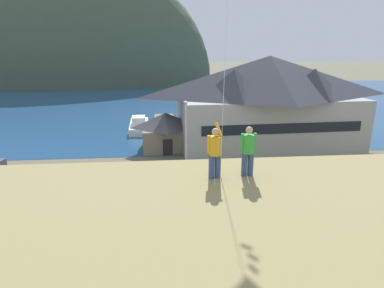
% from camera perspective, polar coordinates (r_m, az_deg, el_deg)
% --- Properties ---
extents(ground_plane, '(600.00, 600.00, 0.00)m').
position_cam_1_polar(ground_plane, '(19.86, -1.89, -19.00)').
color(ground_plane, '#66604C').
extents(parking_lot_pad, '(40.00, 20.00, 0.10)m').
position_cam_1_polar(parking_lot_pad, '(24.07, -2.58, -11.98)').
color(parking_lot_pad, gray).
rests_on(parking_lot_pad, ground).
extents(bay_water, '(360.00, 84.00, 0.03)m').
position_cam_1_polar(bay_water, '(77.01, -4.46, 7.91)').
color(bay_water, navy).
rests_on(bay_water, ground).
extents(far_hill_east_peak, '(91.10, 67.92, 55.07)m').
position_cam_1_polar(far_hill_east_peak, '(144.97, -31.05, 9.68)').
color(far_hill_east_peak, '#334733').
rests_on(far_hill_east_peak, ground).
extents(far_hill_center_saddle, '(84.16, 67.08, 74.47)m').
position_cam_1_polar(far_hill_center_saddle, '(140.74, -19.19, 10.97)').
color(far_hill_center_saddle, '#2D3D33').
rests_on(far_hill_center_saddle, ground).
extents(far_hill_far_shoulder, '(100.57, 60.84, 88.20)m').
position_cam_1_polar(far_hill_far_shoulder, '(130.69, -19.56, 10.57)').
color(far_hill_far_shoulder, '#42513D').
rests_on(far_hill_far_shoulder, ground).
extents(harbor_lodge, '(22.99, 12.65, 10.85)m').
position_cam_1_polar(harbor_lodge, '(39.93, 13.43, 7.85)').
color(harbor_lodge, '#999E99').
rests_on(harbor_lodge, ground).
extents(storage_shed_waterside, '(6.31, 5.81, 4.41)m').
position_cam_1_polar(storage_shed_waterside, '(38.06, -4.70, 2.45)').
color(storage_shed_waterside, '#756B5B').
rests_on(storage_shed_waterside, ground).
extents(wharf_dock, '(3.20, 11.39, 0.70)m').
position_cam_1_polar(wharf_dock, '(50.81, -5.01, 3.77)').
color(wharf_dock, '#70604C').
rests_on(wharf_dock, ground).
extents(moored_boat_wharfside, '(3.10, 8.57, 2.16)m').
position_cam_1_polar(moored_boat_wharfside, '(48.01, -9.45, 3.31)').
color(moored_boat_wharfside, silver).
rests_on(moored_boat_wharfside, ground).
extents(parked_car_mid_row_center, '(4.22, 2.09, 1.82)m').
position_cam_1_polar(parked_car_mid_row_center, '(26.09, 16.36, -7.84)').
color(parked_car_mid_row_center, '#236633').
rests_on(parked_car_mid_row_center, parking_lot_pad).
extents(parked_car_lone_by_shed, '(4.36, 2.38, 1.82)m').
position_cam_1_polar(parked_car_lone_by_shed, '(21.77, -29.13, -14.52)').
color(parked_car_lone_by_shed, '#9EA3A8').
rests_on(parked_car_lone_by_shed, parking_lot_pad).
extents(parked_car_back_row_right, '(4.26, 2.18, 1.82)m').
position_cam_1_polar(parked_car_back_row_right, '(20.81, -14.82, -14.29)').
color(parked_car_back_row_right, '#9EA3A8').
rests_on(parked_car_back_row_right, parking_lot_pad).
extents(parked_car_front_row_red, '(4.21, 2.08, 1.82)m').
position_cam_1_polar(parked_car_front_row_red, '(25.85, -0.53, -7.35)').
color(parked_car_front_row_red, navy).
rests_on(parked_car_front_row_red, parking_lot_pad).
extents(parking_light_pole, '(0.24, 0.78, 7.18)m').
position_cam_1_polar(parking_light_pole, '(27.73, -1.09, 1.27)').
color(parking_light_pole, '#ADADB2').
rests_on(parking_light_pole, parking_lot_pad).
extents(person_kite_flyer, '(0.52, 0.69, 1.86)m').
position_cam_1_polar(person_kite_flyer, '(10.63, 4.11, -1.28)').
color(person_kite_flyer, '#384770').
rests_on(person_kite_flyer, grassy_hill_foreground).
extents(person_companion, '(0.55, 0.40, 1.74)m').
position_cam_1_polar(person_companion, '(10.98, 10.03, -1.01)').
color(person_companion, '#384770').
rests_on(person_companion, grassy_hill_foreground).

